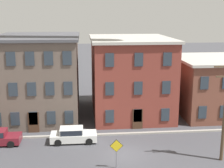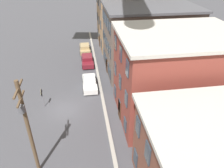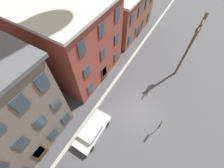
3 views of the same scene
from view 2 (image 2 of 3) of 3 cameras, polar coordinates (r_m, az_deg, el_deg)
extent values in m
plane|color=#424247|center=(26.04, -12.07, -6.44)|extent=(200.00, 200.00, 0.00)
cube|color=#9E998E|center=(25.97, -2.13, -5.55)|extent=(56.00, 0.36, 0.16)
cube|color=#9E7A56|center=(42.41, 4.83, 18.73)|extent=(9.23, 11.63, 13.24)
cube|color=#2D3842|center=(45.75, -3.71, 13.23)|extent=(0.90, 0.10, 1.40)
cube|color=#2D3842|center=(44.86, -3.85, 17.26)|extent=(0.90, 0.10, 1.40)
cube|color=#2D3842|center=(42.84, -3.32, 12.00)|extent=(0.90, 0.10, 1.40)
cube|color=#2D3842|center=(41.89, -3.46, 16.29)|extent=(0.90, 0.10, 1.40)
cube|color=#2D3842|center=(41.18, -3.61, 20.75)|extent=(0.90, 0.10, 1.40)
cube|color=#2D3842|center=(39.95, -2.88, 10.60)|extent=(0.90, 0.10, 1.40)
cube|color=#2D3842|center=(38.93, -3.01, 15.17)|extent=(0.90, 0.10, 1.40)
cube|color=#2D3842|center=(38.17, -3.15, 19.96)|extent=(0.90, 0.10, 1.40)
cube|color=#472D1E|center=(43.02, -3.30, 11.31)|extent=(1.10, 0.10, 2.20)
cube|color=#66564C|center=(32.78, 9.27, 11.18)|extent=(9.15, 11.98, 9.30)
cube|color=#4C4C51|center=(31.52, 10.03, 19.40)|extent=(9.65, 12.48, 0.30)
cube|color=#2D3842|center=(36.06, -2.16, 8.13)|extent=(0.90, 0.10, 1.40)
cube|color=#2D3842|center=(34.97, -2.26, 12.81)|extent=(0.90, 0.10, 1.40)
cube|color=#2D3842|center=(34.14, -2.37, 17.76)|extent=(0.90, 0.10, 1.40)
cube|color=#2D3842|center=(34.39, -1.81, 6.96)|extent=(0.90, 0.10, 1.40)
cube|color=#2D3842|center=(33.25, -1.89, 11.85)|extent=(0.90, 0.10, 1.40)
cube|color=#2D3842|center=(32.37, -1.99, 17.04)|extent=(0.90, 0.10, 1.40)
cube|color=#2D3842|center=(32.73, -1.42, 5.68)|extent=(0.90, 0.10, 1.40)
cube|color=#2D3842|center=(31.54, -1.49, 10.77)|extent=(0.90, 0.10, 1.40)
cube|color=#2D3842|center=(30.61, -1.57, 16.23)|extent=(0.90, 0.10, 1.40)
cube|color=#2D3842|center=(31.10, -0.99, 4.25)|extent=(0.90, 0.10, 1.40)
cube|color=#2D3842|center=(29.84, -1.04, 9.58)|extent=(0.90, 0.10, 1.40)
cube|color=#2D3842|center=(28.86, -1.10, 15.32)|extent=(0.90, 0.10, 1.40)
cube|color=#2D3842|center=(29.49, -0.52, 2.68)|extent=(0.90, 0.10, 1.40)
cube|color=#2D3842|center=(28.16, -0.55, 8.24)|extent=(0.90, 0.10, 1.40)
cube|color=#2D3842|center=(27.12, -0.58, 14.29)|extent=(0.90, 0.10, 1.40)
cube|color=#472D1E|center=(32.93, -1.41, 4.97)|extent=(1.10, 0.10, 2.20)
cube|color=brown|center=(23.45, 16.10, 1.62)|extent=(8.98, 11.40, 9.00)
cube|color=#B7B2A8|center=(21.66, 17.89, 12.40)|extent=(9.48, 11.90, 0.30)
cube|color=#2D3842|center=(25.89, 0.80, -1.83)|extent=(0.90, 0.10, 1.40)
cube|color=#2D3842|center=(24.40, 0.85, 4.10)|extent=(0.90, 0.10, 1.40)
cube|color=#2D3842|center=(23.20, 0.91, 10.73)|extent=(0.90, 0.10, 1.40)
cube|color=#2D3842|center=(23.46, 1.97, -5.74)|extent=(0.90, 0.10, 1.40)
cube|color=#2D3842|center=(21.81, 2.11, 0.59)|extent=(0.90, 0.10, 1.40)
cube|color=#2D3842|center=(20.46, 2.27, 7.86)|extent=(0.90, 0.10, 1.40)
cube|color=#2D3842|center=(21.19, 3.42, -10.52)|extent=(0.90, 0.10, 1.40)
cube|color=#2D3842|center=(19.34, 3.69, -3.84)|extent=(0.90, 0.10, 1.40)
cube|color=#2D3842|center=(17.80, 4.02, 4.12)|extent=(0.90, 0.10, 1.40)
cube|color=#472D1E|center=(23.71, 1.95, -6.52)|extent=(1.10, 0.10, 2.20)
cube|color=#2D3842|center=(18.29, 6.13, -18.64)|extent=(0.90, 0.10, 1.40)
cube|color=#2D3842|center=(15.95, 6.79, -10.99)|extent=(0.90, 0.10, 1.40)
cube|color=#2D3842|center=(14.33, 9.28, -17.34)|extent=(0.90, 0.10, 1.40)
cube|color=tan|center=(40.66, -7.07, 9.07)|extent=(4.40, 1.80, 0.70)
cube|color=tan|center=(40.25, -7.12, 9.79)|extent=(2.20, 1.51, 0.55)
cube|color=#1E232D|center=(40.25, -7.12, 9.79)|extent=(2.02, 1.58, 0.48)
cylinder|color=black|center=(42.08, -8.31, 9.45)|extent=(0.66, 0.22, 0.66)
cylinder|color=black|center=(42.11, -5.97, 9.62)|extent=(0.66, 0.22, 0.66)
cylinder|color=black|center=(39.39, -8.21, 7.94)|extent=(0.66, 0.22, 0.66)
cylinder|color=black|center=(39.42, -5.72, 8.12)|extent=(0.66, 0.22, 0.66)
cube|color=maroon|center=(35.71, -6.42, 5.92)|extent=(4.40, 1.80, 0.70)
cube|color=maroon|center=(35.64, -6.49, 6.97)|extent=(2.20, 1.51, 0.55)
cube|color=#1E232D|center=(35.64, -6.49, 6.97)|extent=(2.02, 1.58, 0.48)
cylinder|color=black|center=(34.52, -4.86, 4.72)|extent=(0.66, 0.22, 0.66)
cylinder|color=black|center=(34.48, -7.68, 4.51)|extent=(0.66, 0.22, 0.66)
cylinder|color=black|center=(37.14, -5.20, 6.67)|extent=(0.66, 0.22, 0.66)
cylinder|color=black|center=(37.11, -7.83, 6.48)|extent=(0.66, 0.22, 0.66)
cube|color=silver|center=(29.33, -5.82, 0.04)|extent=(4.40, 1.80, 0.70)
cube|color=silver|center=(29.19, -5.91, 1.29)|extent=(2.20, 1.51, 0.55)
cube|color=#1E232D|center=(29.19, -5.91, 1.29)|extent=(2.02, 1.58, 0.48)
cylinder|color=black|center=(28.23, -3.90, -1.67)|extent=(0.66, 0.22, 0.66)
cylinder|color=black|center=(28.19, -7.35, -1.94)|extent=(0.66, 0.22, 0.66)
cylinder|color=black|center=(30.71, -4.39, 1.21)|extent=(0.66, 0.22, 0.66)
cylinder|color=black|center=(30.67, -7.55, 0.97)|extent=(0.66, 0.22, 0.66)
cylinder|color=slate|center=(26.45, -17.62, -3.61)|extent=(0.08, 0.08, 2.29)
cube|color=yellow|center=(26.04, -17.95, -2.17)|extent=(0.99, 0.03, 0.99)
cube|color=black|center=(26.03, -17.93, -2.17)|extent=(1.07, 0.02, 1.07)
cylinder|color=brown|center=(17.45, -20.81, -11.49)|extent=(0.28, 0.28, 8.62)
cube|color=brown|center=(15.33, -23.34, -1.09)|extent=(2.40, 0.12, 0.12)
cube|color=brown|center=(15.74, -22.75, -3.56)|extent=(2.00, 0.12, 0.12)
cylinder|color=#515156|center=(15.79, -22.56, -6.07)|extent=(0.44, 0.44, 0.55)
camera|label=1|loc=(36.82, -58.70, 11.56)|focal=50.00mm
camera|label=3|loc=(28.61, -18.02, 30.54)|focal=24.00mm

